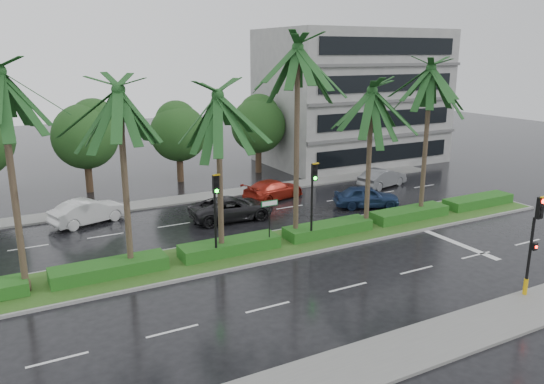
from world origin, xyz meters
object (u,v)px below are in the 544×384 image
car_blue (366,197)px  signal_median_left (216,204)px  signal_near (533,242)px  car_white (89,211)px  street_sign (269,212)px  car_grey (382,178)px  car_red (273,190)px  car_darkgrey (232,208)px

car_blue → signal_median_left: bearing=132.5°
signal_near → car_white: size_ratio=0.96×
street_sign → car_grey: (14.00, 7.90, -1.41)m
street_sign → car_blue: 10.44m
car_white → car_grey: 21.42m
signal_near → car_red: size_ratio=0.92×
car_darkgrey → car_red: bearing=-54.4°
car_darkgrey → car_red: (4.50, 2.90, -0.03)m
car_blue → car_white: bearing=96.6°
car_blue → car_grey: car_blue is taller
signal_median_left → car_blue: bearing=18.9°
signal_near → signal_median_left: (-10.00, 9.69, 0.49)m
car_grey → signal_near: bearing=144.3°
car_blue → street_sign: bearing=136.9°
car_darkgrey → car_blue: size_ratio=1.21×
car_white → car_blue: bearing=-124.6°
signal_median_left → car_white: 10.66m
signal_median_left → car_darkgrey: bearing=60.1°
car_blue → car_grey: 5.89m
street_sign → signal_median_left: bearing=-176.5°
car_white → street_sign: bearing=-159.1°
car_darkgrey → street_sign: bearing=177.9°
signal_median_left → car_darkgrey: (3.50, 6.08, -2.28)m
signal_near → car_red: (-2.00, 18.67, -1.81)m
car_white → car_blue: (16.88, -5.17, -0.02)m
signal_near → car_blue: (2.50, 13.98, -1.77)m
street_sign → car_red: (5.00, 8.80, -1.43)m
car_grey → car_darkgrey: bearing=84.2°
street_sign → car_red: street_sign is taller
car_grey → car_blue: bearing=115.9°
signal_median_left → car_blue: size_ratio=1.02×
signal_near → car_blue: size_ratio=1.02×
street_sign → car_darkgrey: size_ratio=0.50×
signal_near → car_red: signal_near is taller
signal_near → signal_median_left: 13.93m
car_blue → car_red: bearing=67.4°
signal_median_left → car_blue: 13.41m
signal_median_left → car_darkgrey: 7.38m
signal_median_left → car_red: 12.25m
street_sign → car_darkgrey: 6.08m
car_red → car_grey: bearing=-111.7°
signal_near → car_darkgrey: bearing=112.4°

